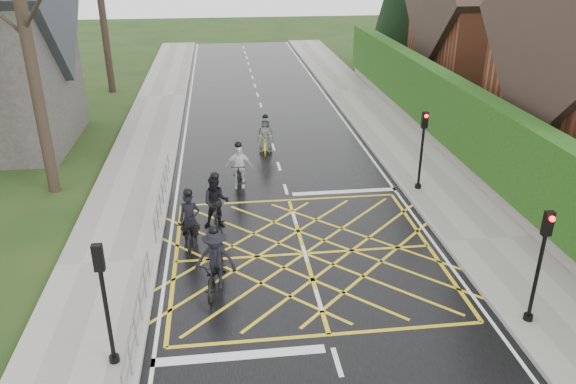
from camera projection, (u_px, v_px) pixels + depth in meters
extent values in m
plane|color=black|center=(305.00, 254.00, 17.57)|extent=(120.00, 120.00, 0.00)
cube|color=black|center=(305.00, 254.00, 17.57)|extent=(9.00, 80.00, 0.01)
cube|color=gray|center=(487.00, 240.00, 18.22)|extent=(3.00, 80.00, 0.15)
cube|color=gray|center=(108.00, 264.00, 16.87)|extent=(3.00, 80.00, 0.15)
cube|color=slate|center=(464.00, 163.00, 23.73)|extent=(0.50, 38.00, 0.70)
cube|color=#113C10|center=(470.00, 124.00, 23.02)|extent=(0.90, 38.00, 2.80)
cube|color=brown|center=(499.00, 47.00, 34.30)|extent=(9.00, 8.00, 6.00)
cylinder|color=black|center=(394.00, 63.00, 42.08)|extent=(0.50, 0.50, 1.20)
cone|color=black|center=(399.00, 1.00, 40.27)|extent=(4.60, 4.60, 10.00)
cylinder|color=black|center=(29.00, 48.00, 19.74)|extent=(0.44, 0.44, 11.00)
cylinder|color=black|center=(54.00, 9.00, 26.67)|extent=(0.44, 0.44, 12.00)
cylinder|color=black|center=(102.00, 11.00, 34.40)|extent=(0.44, 0.44, 10.00)
cylinder|color=slate|center=(136.00, 303.00, 13.47)|extent=(0.05, 5.00, 0.05)
cylinder|color=slate|center=(138.00, 319.00, 13.65)|extent=(0.04, 5.00, 0.04)
cylinder|color=slate|center=(149.00, 267.00, 15.94)|extent=(0.04, 0.04, 1.00)
cylinder|color=slate|center=(161.00, 182.00, 20.26)|extent=(0.05, 6.00, 0.05)
cylinder|color=slate|center=(163.00, 193.00, 20.44)|extent=(0.04, 6.00, 0.04)
cylinder|color=slate|center=(155.00, 233.00, 17.75)|extent=(0.04, 0.04, 1.00)
cylinder|color=slate|center=(168.00, 165.00, 23.18)|extent=(0.04, 0.04, 1.00)
cylinder|color=black|center=(421.00, 155.00, 21.33)|extent=(0.10, 0.10, 3.00)
cylinder|color=black|center=(418.00, 188.00, 21.89)|extent=(0.24, 0.24, 0.30)
cube|color=black|center=(425.00, 120.00, 20.76)|extent=(0.22, 0.16, 0.62)
sphere|color=#FF0C0C|center=(426.00, 116.00, 20.58)|extent=(0.14, 0.14, 0.14)
cylinder|color=black|center=(537.00, 274.00, 13.73)|extent=(0.10, 0.10, 3.00)
cylinder|color=black|center=(527.00, 319.00, 14.28)|extent=(0.24, 0.24, 0.30)
cube|color=black|center=(548.00, 223.00, 13.15)|extent=(0.22, 0.16, 0.62)
sphere|color=#FF0C0C|center=(552.00, 219.00, 12.97)|extent=(0.14, 0.14, 0.14)
cylinder|color=black|center=(107.00, 313.00, 12.31)|extent=(0.10, 0.10, 3.00)
cylinder|color=black|center=(115.00, 361.00, 12.86)|extent=(0.24, 0.24, 0.30)
cube|color=black|center=(98.00, 258.00, 11.74)|extent=(0.22, 0.16, 0.62)
sphere|color=#FF0C0C|center=(98.00, 247.00, 11.77)|extent=(0.14, 0.14, 0.14)
imported|color=black|center=(191.00, 232.00, 17.77)|extent=(0.74, 2.06, 1.08)
imported|color=black|center=(190.00, 220.00, 17.71)|extent=(0.67, 0.45, 1.83)
sphere|color=black|center=(188.00, 193.00, 17.33)|extent=(0.29, 0.29, 0.29)
imported|color=black|center=(217.00, 212.00, 18.90)|extent=(0.72, 2.06, 1.21)
imported|color=black|center=(216.00, 202.00, 18.86)|extent=(0.95, 0.77, 1.86)
sphere|color=black|center=(215.00, 176.00, 18.47)|extent=(0.29, 0.29, 0.29)
imported|color=black|center=(216.00, 273.00, 15.57)|extent=(1.07, 2.12, 1.06)
imported|color=black|center=(215.00, 260.00, 15.51)|extent=(1.27, 0.88, 1.80)
sphere|color=black|center=(214.00, 230.00, 15.13)|extent=(0.28, 0.28, 0.28)
imported|color=black|center=(239.00, 175.00, 21.95)|extent=(0.74, 1.98, 1.16)
imported|color=silver|center=(239.00, 167.00, 21.92)|extent=(1.08, 0.54, 1.77)
sphere|color=black|center=(238.00, 145.00, 21.55)|extent=(0.28, 0.28, 0.28)
imported|color=yellow|center=(266.00, 142.00, 25.83)|extent=(0.83, 1.90, 0.97)
imported|color=#4E5155|center=(265.00, 134.00, 25.78)|extent=(0.85, 0.60, 1.64)
sphere|color=black|center=(265.00, 117.00, 25.44)|extent=(0.26, 0.26, 0.26)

